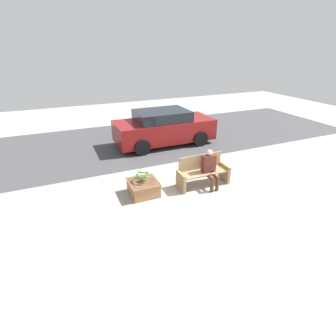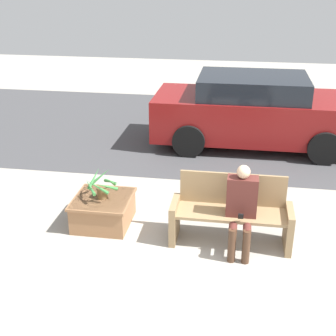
# 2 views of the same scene
# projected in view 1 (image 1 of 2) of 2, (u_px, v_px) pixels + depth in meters

# --- Properties ---
(ground_plane) EXTENTS (30.00, 30.00, 0.00)m
(ground_plane) POSITION_uv_depth(u_px,v_px,m) (220.00, 200.00, 7.55)
(ground_plane) COLOR #9E998E
(road_surface) EXTENTS (20.00, 6.00, 0.01)m
(road_surface) POSITION_uv_depth(u_px,v_px,m) (150.00, 139.00, 12.48)
(road_surface) COLOR #424244
(road_surface) RESTS_ON ground_plane
(bench) EXTENTS (1.66, 0.55, 0.96)m
(bench) POSITION_uv_depth(u_px,v_px,m) (203.00, 172.00, 8.20)
(bench) COLOR #8C704C
(bench) RESTS_ON ground_plane
(person_seated) EXTENTS (0.41, 0.58, 1.21)m
(person_seated) POSITION_uv_depth(u_px,v_px,m) (210.00, 167.00, 7.99)
(person_seated) COLOR #51231E
(person_seated) RESTS_ON ground_plane
(planter_box) EXTENTS (0.85, 0.87, 0.43)m
(planter_box) POSITION_uv_depth(u_px,v_px,m) (144.00, 187.00, 7.76)
(planter_box) COLOR #936642
(planter_box) RESTS_ON ground_plane
(potted_plant) EXTENTS (0.54, 0.54, 0.43)m
(potted_plant) POSITION_uv_depth(u_px,v_px,m) (143.00, 176.00, 7.59)
(potted_plant) COLOR brown
(potted_plant) RESTS_ON planter_box
(parked_car) EXTENTS (4.30, 1.98, 1.52)m
(parked_car) POSITION_uv_depth(u_px,v_px,m) (164.00, 128.00, 11.52)
(parked_car) COLOR maroon
(parked_car) RESTS_ON ground_plane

